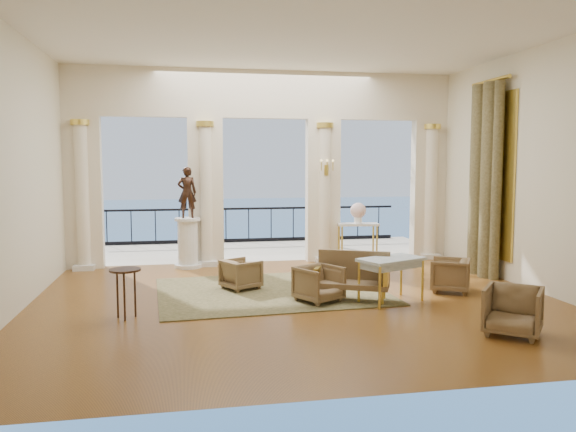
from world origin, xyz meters
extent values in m
plane|color=#4B2A13|center=(0.00, 0.00, 0.00)|extent=(9.00, 9.00, 0.00)
plane|color=#EDE5C7|center=(0.00, -4.00, 2.25)|extent=(9.00, 0.00, 9.00)
plane|color=#EDE5C7|center=(-4.50, 0.00, 2.25)|extent=(0.00, 8.00, 8.00)
plane|color=#EDE5C7|center=(4.50, 0.00, 2.25)|extent=(0.00, 8.00, 8.00)
plane|color=white|center=(0.00, 0.00, 4.50)|extent=(9.00, 9.00, 0.00)
cube|color=#F7E5C7|center=(0.00, 3.85, 3.95)|extent=(9.00, 0.30, 1.10)
cube|color=#F7E5C7|center=(-4.10, 3.85, 1.70)|extent=(0.80, 0.30, 3.40)
cylinder|color=#F7E5C7|center=(-4.10, 3.67, 1.60)|extent=(0.28, 0.28, 3.20)
cylinder|color=gold|center=(-4.10, 3.67, 3.25)|extent=(0.40, 0.40, 0.12)
cube|color=silver|center=(-4.10, 3.67, 0.06)|extent=(0.45, 0.45, 0.12)
cube|color=#F7E5C7|center=(-1.40, 3.85, 1.70)|extent=(0.80, 0.30, 3.40)
cylinder|color=#F7E5C7|center=(-1.40, 3.67, 1.60)|extent=(0.28, 0.28, 3.20)
cylinder|color=gold|center=(-1.40, 3.67, 3.25)|extent=(0.40, 0.40, 0.12)
cube|color=silver|center=(-1.40, 3.67, 0.06)|extent=(0.45, 0.45, 0.12)
cube|color=#F7E5C7|center=(1.40, 3.85, 1.70)|extent=(0.80, 0.30, 3.40)
cylinder|color=#F7E5C7|center=(1.40, 3.67, 1.60)|extent=(0.28, 0.28, 3.20)
cylinder|color=gold|center=(1.40, 3.67, 3.25)|extent=(0.40, 0.40, 0.12)
cube|color=silver|center=(1.40, 3.67, 0.06)|extent=(0.45, 0.45, 0.12)
cube|color=#F7E5C7|center=(4.10, 3.85, 1.70)|extent=(0.80, 0.30, 3.40)
cylinder|color=#F7E5C7|center=(4.10, 3.67, 1.60)|extent=(0.28, 0.28, 3.20)
cylinder|color=gold|center=(4.10, 3.67, 3.25)|extent=(0.40, 0.40, 0.12)
cube|color=silver|center=(4.10, 3.67, 0.06)|extent=(0.45, 0.45, 0.12)
cube|color=#B0A490|center=(0.00, 5.80, -0.05)|extent=(10.00, 3.60, 0.10)
cube|color=black|center=(0.00, 7.40, 1.00)|extent=(9.00, 0.06, 0.06)
cube|color=black|center=(0.00, 7.40, 0.05)|extent=(9.00, 0.06, 0.10)
cylinder|color=black|center=(0.00, 7.40, 0.50)|extent=(0.03, 0.03, 1.00)
cylinder|color=black|center=(-4.10, 7.40, 0.50)|extent=(0.03, 0.03, 1.00)
cylinder|color=black|center=(4.10, 7.40, 0.50)|extent=(0.03, 0.03, 1.00)
cylinder|color=#4C3823|center=(2.00, 6.60, 2.10)|extent=(0.20, 0.20, 4.20)
plane|color=#245995|center=(0.00, 60.00, -6.00)|extent=(160.00, 160.00, 0.00)
cylinder|color=#4B4324|center=(4.30, 1.05, 2.00)|extent=(0.26, 0.26, 4.00)
cylinder|color=#4B4324|center=(4.26, 1.50, 2.00)|extent=(0.32, 0.32, 4.00)
cylinder|color=#4B4324|center=(4.30, 1.95, 2.00)|extent=(0.26, 0.26, 4.00)
cylinder|color=gold|center=(4.35, 1.50, 4.05)|extent=(0.08, 1.40, 0.08)
cube|color=gold|center=(4.47, 1.50, 2.10)|extent=(0.04, 1.60, 3.40)
cube|color=gold|center=(1.40, 3.53, 2.20)|extent=(0.10, 0.04, 0.25)
cylinder|color=gold|center=(1.26, 3.45, 2.30)|extent=(0.02, 0.02, 0.22)
cylinder|color=gold|center=(1.40, 3.45, 2.30)|extent=(0.02, 0.02, 0.22)
cylinder|color=gold|center=(1.54, 3.45, 2.30)|extent=(0.02, 0.02, 0.22)
cube|color=#34371A|center=(-0.34, 0.80, 0.01)|extent=(4.27, 3.42, 0.02)
imported|color=#43321E|center=(0.35, -0.11, 0.34)|extent=(0.89, 0.88, 0.69)
imported|color=#43321E|center=(2.55, -2.40, 0.37)|extent=(0.99, 0.99, 0.75)
imported|color=#43321E|center=(2.91, 0.20, 0.34)|extent=(0.87, 0.89, 0.68)
imported|color=#43321E|center=(-0.86, 1.10, 0.31)|extent=(0.80, 0.81, 0.63)
cube|color=#43321E|center=(0.93, -0.12, 0.28)|extent=(1.36, 0.99, 0.09)
cube|color=#43321E|center=(1.03, 0.10, 0.58)|extent=(1.18, 0.59, 0.51)
cube|color=gold|center=(0.40, 0.13, 0.45)|extent=(0.28, 0.50, 0.24)
cube|color=gold|center=(1.47, -0.36, 0.45)|extent=(0.28, 0.50, 0.24)
cylinder|color=gold|center=(0.36, -0.08, 0.12)|extent=(0.05, 0.05, 0.23)
cylinder|color=gold|center=(1.34, -0.53, 0.12)|extent=(0.05, 0.05, 0.23)
cylinder|color=gold|center=(0.53, 0.29, 0.12)|extent=(0.05, 0.05, 0.23)
cylinder|color=gold|center=(1.51, -0.16, 0.12)|extent=(0.05, 0.05, 0.23)
cube|color=#8CA3B2|center=(1.57, -0.32, 0.74)|extent=(1.26, 1.00, 0.05)
cylinder|color=gold|center=(1.21, -0.76, 0.36)|extent=(0.04, 0.04, 0.71)
cylinder|color=gold|center=(2.13, -0.35, 0.36)|extent=(0.04, 0.04, 0.71)
cylinder|color=gold|center=(1.00, -0.30, 0.36)|extent=(0.04, 0.04, 0.71)
cylinder|color=gold|center=(1.92, 0.11, 0.36)|extent=(0.04, 0.04, 0.71)
cylinder|color=silver|center=(-1.83, 3.50, 0.04)|extent=(0.62, 0.62, 0.08)
cylinder|color=silver|center=(-1.83, 3.50, 0.57)|extent=(0.45, 0.45, 0.99)
cylinder|color=silver|center=(-1.83, 3.50, 1.10)|extent=(0.58, 0.58, 0.06)
imported|color=black|center=(-1.83, 3.50, 1.71)|extent=(0.43, 0.29, 1.15)
cube|color=silver|center=(2.20, 3.55, 0.90)|extent=(1.01, 0.50, 0.05)
cylinder|color=gold|center=(1.75, 3.47, 0.44)|extent=(0.05, 0.05, 0.87)
cylinder|color=gold|center=(2.61, 3.36, 0.44)|extent=(0.05, 0.05, 0.87)
cylinder|color=gold|center=(1.79, 3.74, 0.44)|extent=(0.05, 0.05, 0.87)
cylinder|color=gold|center=(2.65, 3.63, 0.44)|extent=(0.05, 0.05, 0.87)
cylinder|color=white|center=(2.20, 3.55, 1.04)|extent=(0.19, 0.19, 0.23)
sphere|color=#E4A3A6|center=(2.20, 3.55, 1.23)|extent=(0.37, 0.37, 0.37)
cylinder|color=black|center=(-2.79, -0.57, 0.75)|extent=(0.47, 0.47, 0.03)
cylinder|color=black|center=(-2.66, -0.50, 0.37)|extent=(0.03, 0.03, 0.74)
cylinder|color=black|center=(-2.92, -0.49, 0.37)|extent=(0.03, 0.03, 0.74)
cylinder|color=black|center=(-2.80, -0.72, 0.37)|extent=(0.03, 0.03, 0.74)
camera|label=1|loc=(-1.88, -9.28, 2.39)|focal=35.00mm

